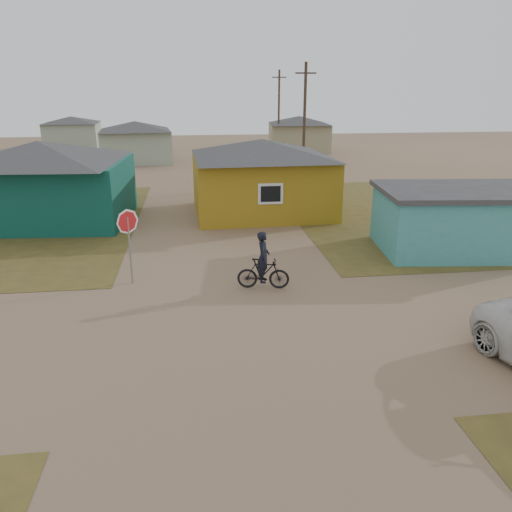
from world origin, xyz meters
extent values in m
plane|color=#86684D|center=(0.00, 0.00, 0.00)|extent=(120.00, 120.00, 0.00)
cube|color=brown|center=(14.00, 13.00, 0.01)|extent=(20.00, 18.00, 0.00)
cube|color=#0B3F36|center=(-8.50, 13.50, 1.50)|extent=(8.40, 6.54, 3.00)
pyramid|color=#303133|center=(-8.50, 13.50, 3.50)|extent=(8.93, 7.08, 1.00)
cube|color=#9C7818|center=(2.50, 14.00, 1.50)|extent=(7.21, 6.24, 3.00)
pyramid|color=#303133|center=(2.50, 14.00, 3.45)|extent=(7.72, 6.76, 0.90)
cube|color=silver|center=(2.50, 10.97, 1.65)|extent=(1.20, 0.06, 1.00)
cube|color=black|center=(2.50, 10.94, 1.65)|extent=(0.95, 0.04, 0.75)
cube|color=teal|center=(9.50, 6.50, 1.20)|extent=(6.39, 4.61, 2.40)
cube|color=#303133|center=(9.50, 6.50, 2.50)|extent=(6.71, 4.93, 0.20)
cube|color=#96A48C|center=(-6.00, 34.00, 1.40)|extent=(6.49, 5.60, 2.80)
pyramid|color=#303133|center=(-6.00, 34.00, 3.20)|extent=(7.04, 6.15, 0.80)
cube|color=gray|center=(10.00, 40.00, 1.40)|extent=(6.41, 5.50, 2.80)
pyramid|color=#303133|center=(10.00, 40.00, 3.20)|extent=(6.95, 6.05, 0.80)
cube|color=#96A48C|center=(-14.00, 46.00, 1.35)|extent=(5.75, 5.28, 2.70)
pyramid|color=#303133|center=(-14.00, 46.00, 3.05)|extent=(6.28, 5.81, 0.70)
cylinder|color=#423127|center=(6.50, 22.00, 4.00)|extent=(0.20, 0.20, 8.00)
cube|color=#423127|center=(6.50, 22.00, 7.30)|extent=(1.40, 0.10, 0.10)
cylinder|color=#423127|center=(7.50, 38.00, 4.00)|extent=(0.20, 0.20, 8.00)
cube|color=#423127|center=(7.50, 38.00, 7.30)|extent=(1.40, 0.10, 0.10)
cylinder|color=gray|center=(-3.35, 4.47, 1.18)|extent=(0.07, 0.07, 2.36)
imported|color=black|center=(1.08, 3.41, 0.53)|extent=(1.82, 0.81, 1.05)
imported|color=black|center=(1.08, 3.41, 1.12)|extent=(0.52, 0.70, 1.73)
camera|label=1|loc=(-1.13, -12.06, 6.48)|focal=35.00mm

